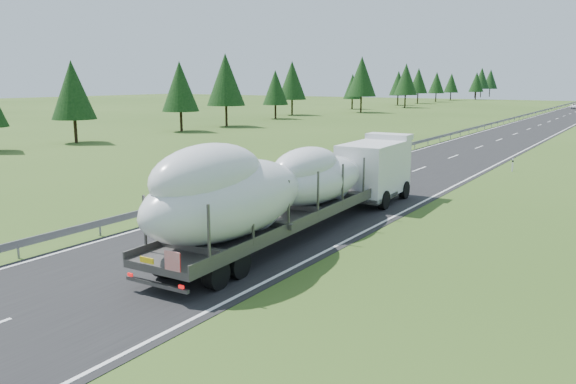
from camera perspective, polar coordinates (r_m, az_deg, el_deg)
The scene contains 6 objects.
ground at distance 23.56m, azimuth -10.42°, elevation -6.33°, with size 400.00×400.00×0.00m, color #304B19.
road_surface at distance 117.39m, azimuth 25.73°, elevation 6.76°, with size 10.00×400.00×0.02m, color black.
guardrail at distance 118.13m, azimuth 23.20°, elevation 7.27°, with size 0.10×400.00×0.76m.
tree_line_left at distance 136.96m, azimuth 7.75°, elevation 11.11°, with size 13.88×272.36×12.27m.
boat_truck at distance 25.16m, azimuth 0.12°, elevation 0.83°, with size 3.80×20.96×4.84m.
distant_van at distance 158.95m, azimuth 27.21°, elevation 7.79°, with size 2.31×5.02×1.39m, color white.
Camera 1 is at (15.65, -16.13, 7.07)m, focal length 35.00 mm.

